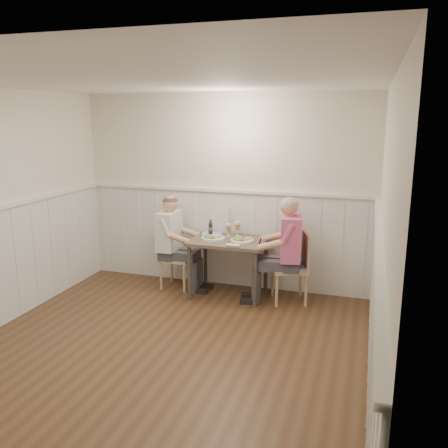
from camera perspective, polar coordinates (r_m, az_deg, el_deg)
name	(u,v)px	position (r m, az deg, el deg)	size (l,w,h in m)	color
ground_plane	(156,359)	(4.82, -8.23, -15.82)	(4.50, 4.50, 0.00)	#482D19
room_shell	(150,205)	(4.30, -8.88, 2.22)	(4.04, 4.54, 2.60)	silver
wainscot	(181,270)	(5.12, -5.16, -5.55)	(4.00, 4.49, 1.34)	silver
dining_table	(229,247)	(6.11, 0.56, -2.79)	(0.96, 0.70, 0.75)	#4C402D
chair_right	(294,265)	(6.01, 8.43, -4.85)	(0.54, 0.54, 0.90)	tan
chair_left	(174,254)	(6.50, -6.06, -3.65)	(0.41, 0.41, 0.85)	tan
man_in_pink	(287,259)	(5.93, 7.54, -4.16)	(0.69, 0.49, 1.37)	#3F3F47
diner_cream	(172,249)	(6.44, -6.24, -3.03)	(0.60, 0.42, 1.30)	#3F3F47
plate_man	(241,239)	(6.01, 2.09, -1.84)	(0.30, 0.30, 0.07)	white
plate_diner	(212,237)	(6.11, -1.46, -1.59)	(0.30, 0.30, 0.08)	white
beer_glass_a	(238,226)	(6.23, 1.65, -0.29)	(0.08, 0.08, 0.20)	silver
beer_glass_b	(228,228)	(6.21, 0.51, -0.47)	(0.07, 0.07, 0.17)	silver
beer_bottle	(211,228)	(6.34, -1.63, -0.44)	(0.06, 0.06, 0.20)	black
rolled_napkin	(233,245)	(5.75, 1.10, -2.58)	(0.17, 0.04, 0.04)	white
grass_vase	(228,222)	(6.36, 0.50, 0.28)	(0.04, 0.04, 0.37)	silver
gingham_mat	(212,233)	(6.39, -1.48, -1.13)	(0.30, 0.26, 0.01)	#4968A6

